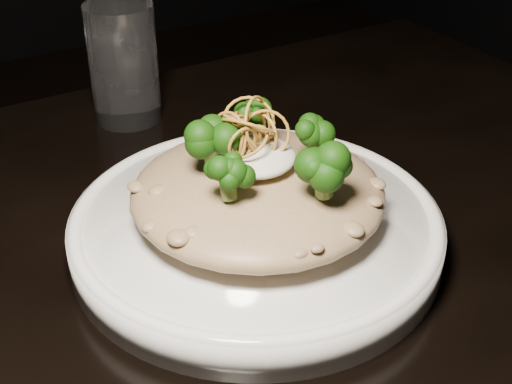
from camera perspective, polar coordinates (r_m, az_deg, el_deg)
table at (r=0.65m, az=-3.11°, el=-11.90°), size 1.10×0.80×0.75m
plate at (r=0.60m, az=0.00°, el=-3.11°), size 0.31×0.31×0.03m
risotto at (r=0.58m, az=0.13°, el=-0.03°), size 0.21×0.21×0.05m
broccoli at (r=0.56m, az=0.71°, el=4.41°), size 0.16×0.16×0.06m
cheese at (r=0.57m, az=-0.12°, el=2.86°), size 0.07×0.07×0.02m
shallots at (r=0.55m, az=-0.67°, el=5.31°), size 0.06×0.06×0.04m
drinking_glass at (r=0.81m, az=-10.55°, el=10.07°), size 0.09×0.09×0.13m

